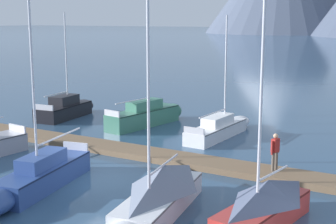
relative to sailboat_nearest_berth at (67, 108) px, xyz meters
name	(u,v)px	position (x,y,z in m)	size (l,w,h in m)	color
ground_plane	(102,179)	(10.43, -9.94, -0.63)	(700.00, 700.00, 0.00)	#2D4C6B
dock	(149,154)	(10.43, -5.94, -0.49)	(25.31, 2.35, 0.30)	brown
sailboat_nearest_berth	(67,108)	(0.00, 0.00, 0.00)	(2.18, 5.67, 7.36)	black
sailboat_mid_dock_port	(147,115)	(6.42, 0.50, 0.07)	(2.48, 6.77, 8.93)	#336B56
sailboat_mid_dock_starboard	(36,178)	(9.04, -12.51, -0.02)	(2.44, 7.17, 9.33)	navy
sailboat_far_berth	(221,127)	(11.87, 0.06, -0.11)	(1.77, 7.02, 7.14)	white
sailboat_outer_slip	(159,193)	(14.52, -12.04, 0.17)	(2.43, 6.41, 8.42)	silver
sailboat_end_of_dock	(261,207)	(18.12, -11.43, 0.13)	(2.36, 5.54, 8.63)	#B2332D
person_on_dock	(275,150)	(16.96, -5.96, 0.63)	(0.32, 0.57, 1.69)	brown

